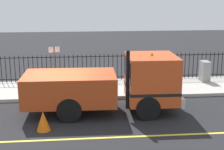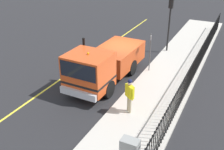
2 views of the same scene
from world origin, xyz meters
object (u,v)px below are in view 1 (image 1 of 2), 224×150
(work_truck, at_px, (116,82))
(utility_cabinet, at_px, (205,71))
(worker_standing, at_px, (155,68))
(street_sign, at_px, (55,65))
(traffic_cone, at_px, (43,121))

(work_truck, relative_size, utility_cabinet, 5.82)
(worker_standing, distance_m, street_sign, 4.86)
(utility_cabinet, relative_size, traffic_cone, 1.52)
(utility_cabinet, xyz_separation_m, street_sign, (-2.01, 7.88, 0.94))
(worker_standing, xyz_separation_m, street_sign, (-0.68, 4.79, 0.42))
(worker_standing, bearing_deg, utility_cabinet, 151.11)
(worker_standing, relative_size, traffic_cone, 2.42)
(utility_cabinet, xyz_separation_m, traffic_cone, (-5.60, 8.09, -0.34))
(work_truck, height_order, traffic_cone, work_truck)
(utility_cabinet, bearing_deg, worker_standing, 113.27)
(worker_standing, relative_size, utility_cabinet, 1.59)
(worker_standing, height_order, utility_cabinet, worker_standing)
(work_truck, distance_m, traffic_cone, 3.39)
(street_sign, bearing_deg, traffic_cone, 176.61)
(utility_cabinet, height_order, traffic_cone, utility_cabinet)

